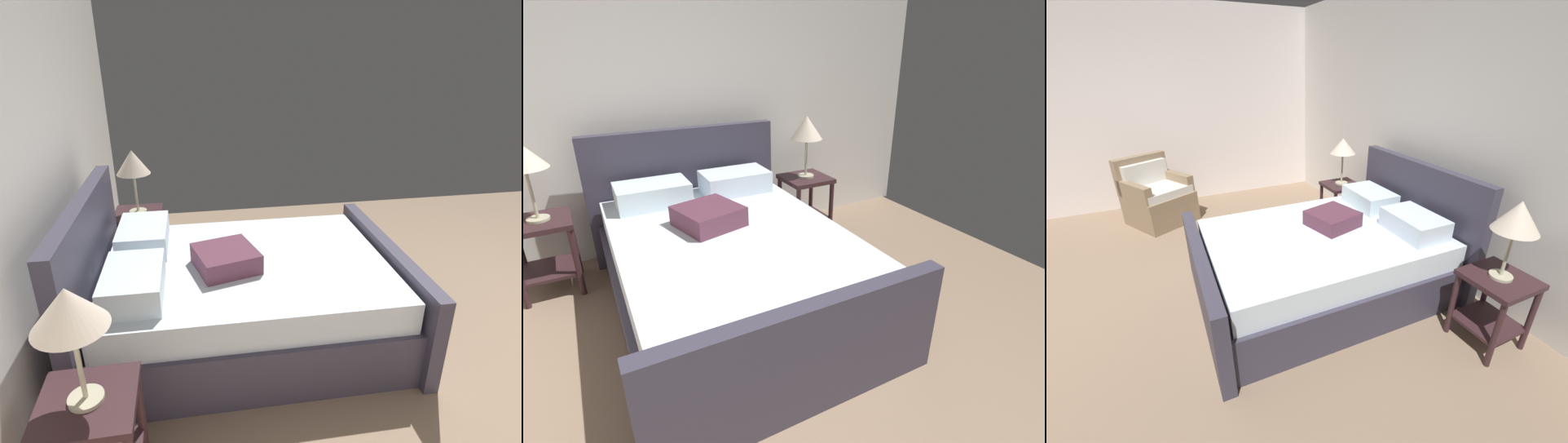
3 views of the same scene
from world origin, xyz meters
The scene contains 9 objects.
ground_plane centered at (0.00, 0.00, -0.01)m, with size 5.71×6.72×0.02m, color #886F58.
wall_back centered at (0.00, 3.42, 1.41)m, with size 5.83×0.12×2.82m, color silver.
wall_side_left centered at (-2.92, 0.00, 1.41)m, with size 0.12×6.84×2.82m, color silver.
bed centered at (0.25, 2.14, 0.34)m, with size 1.71×2.28×1.15m.
nightstand_right centered at (1.41, 2.94, 0.40)m, with size 0.44×0.44×0.60m.
table_lamp_right centered at (1.41, 2.94, 1.07)m, with size 0.30×0.30×0.59m.
nightstand_left centered at (-0.90, 2.98, 0.40)m, with size 0.44×0.44×0.60m.
table_lamp_left centered at (-0.90, 2.98, 1.08)m, with size 0.32×0.32×0.59m.
armchair centered at (-2.12, 0.75, 0.35)m, with size 0.99×0.99×0.90m.
Camera 3 is at (2.61, 0.82, 1.98)m, focal length 22.59 mm.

